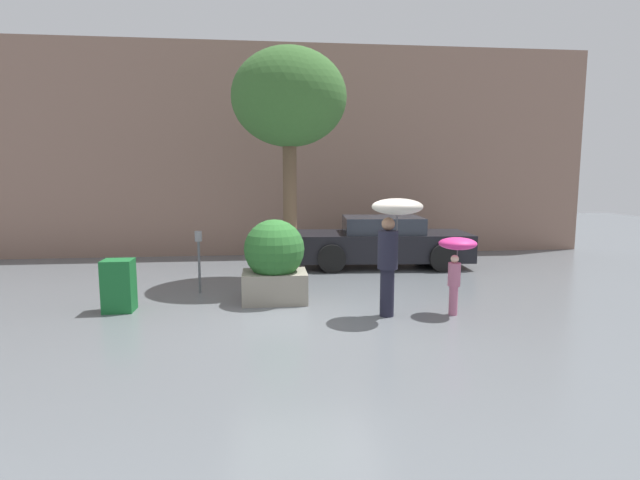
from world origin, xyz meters
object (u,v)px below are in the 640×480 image
person_child (457,254)px  street_tree (289,100)px  person_adult (393,230)px  planter_box (274,260)px  parked_car_near (382,242)px  parking_meter (199,249)px  newspaper_box (119,286)px

person_child → street_tree: size_ratio=0.26×
street_tree → person_adult: bearing=-63.0°
planter_box → street_tree: (0.38, 1.79, 3.13)m
parked_car_near → person_child: bearing=-173.3°
parked_car_near → parking_meter: 4.95m
person_child → parked_car_near: bearing=48.5°
planter_box → newspaper_box: 2.72m
person_adult → person_child: 1.18m
person_child → parked_car_near: size_ratio=0.29×
person_adult → street_tree: (-1.53, 3.00, 2.45)m
person_adult → person_child: size_ratio=1.51×
parking_meter → street_tree: bearing=26.6°
person_child → planter_box: bearing=114.9°
newspaper_box → street_tree: bearing=35.1°
person_adult → person_child: person_adult is taller
street_tree → parking_meter: 3.66m
parked_car_near → newspaper_box: bearing=128.0°
street_tree → parking_meter: (-1.85, -0.93, -3.02)m
street_tree → parked_car_near: bearing=32.1°
parked_car_near → planter_box: bearing=143.9°
street_tree → newspaper_box: bearing=-144.9°
person_child → street_tree: bearing=87.7°
person_adult → parked_car_near: person_adult is taller
person_child → newspaper_box: (-5.69, 0.80, -0.58)m
person_adult → person_child: bearing=38.4°
person_child → parking_meter: 4.92m
street_tree → parking_meter: size_ratio=4.04×
planter_box → person_adult: person_adult is taller
parked_car_near → parking_meter: size_ratio=3.61×
person_adult → street_tree: bearing=153.2°
planter_box → newspaper_box: (-2.68, -0.36, -0.32)m
newspaper_box → parked_car_near: bearing=33.8°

